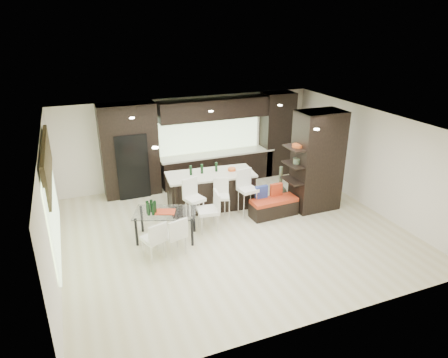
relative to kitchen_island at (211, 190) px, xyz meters
name	(u,v)px	position (x,y,z in m)	size (l,w,h in m)	color
ground	(233,230)	(0.04, -1.48, -0.49)	(8.00, 8.00, 0.00)	beige
back_wall	(190,140)	(0.04, 2.02, 0.86)	(8.00, 0.02, 2.70)	white
left_wall	(50,208)	(-3.96, -1.48, 0.86)	(0.02, 7.00, 2.70)	white
right_wall	(370,159)	(4.04, -1.48, 0.86)	(0.02, 7.00, 2.70)	white
ceiling	(234,124)	(0.04, -1.48, 2.21)	(8.00, 7.00, 0.02)	white
window_left	(53,204)	(-3.92, -1.28, 0.86)	(0.04, 3.20, 1.90)	#B2D199
window_back	(208,133)	(0.64, 1.98, 1.06)	(3.40, 0.04, 1.20)	#B2D199
stone_accent	(47,162)	(-3.89, -1.28, 1.76)	(0.08, 3.00, 0.80)	brown
ceiling_spots	(230,122)	(0.04, -1.23, 2.19)	(4.00, 3.00, 0.02)	white
back_cabinetry	(208,142)	(0.54, 1.69, 0.86)	(6.80, 0.68, 2.70)	black
refrigerator	(131,164)	(-1.86, 1.64, 0.46)	(0.90, 0.68, 1.90)	black
partition_column	(317,161)	(2.64, -1.08, 0.86)	(1.20, 0.80, 2.70)	black
kitchen_island	(211,190)	(0.00, 0.00, 0.00)	(2.37, 1.02, 0.99)	black
stool_left	(195,207)	(-0.73, -0.82, -0.01)	(0.43, 0.43, 0.97)	white
stool_mid	(221,204)	(0.00, -0.80, -0.05)	(0.39, 0.39, 0.88)	white
stool_right	(247,198)	(0.73, -0.83, 0.01)	(0.44, 0.44, 1.01)	white
bench	(274,207)	(1.36, -1.13, -0.25)	(1.27, 0.49, 0.49)	black
floor_vase	(280,186)	(1.84, -0.59, 0.07)	(0.42, 0.42, 1.14)	#4C5B41
dining_table	(166,225)	(-1.57, -1.23, -0.15)	(1.44, 0.81, 0.69)	white
chair_near	(174,237)	(-1.57, -1.95, -0.07)	(0.46, 0.46, 0.85)	white
chair_far	(154,241)	(-2.02, -1.94, -0.08)	(0.45, 0.45, 0.83)	white
chair_end	(208,213)	(-0.52, -1.23, -0.03)	(0.50, 0.50, 0.93)	white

